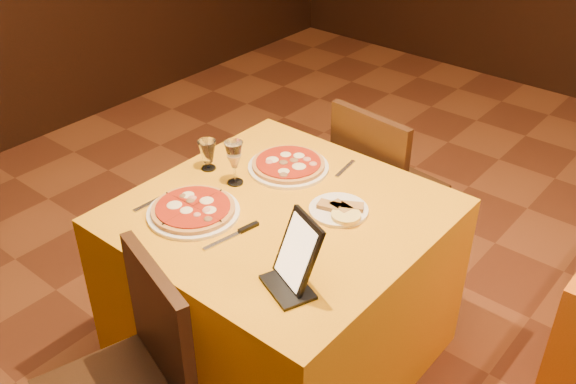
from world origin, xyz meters
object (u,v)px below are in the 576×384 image
Objects in this scene: pizza_near at (193,211)px; pizza_far at (288,166)px; chair_main_far at (390,187)px; tablet at (298,252)px; water_glass at (208,155)px; main_table at (282,285)px; wine_glass at (234,163)px.

pizza_far is (0.06, 0.48, 0.00)m from pizza_near.
chair_main_far is 0.66m from pizza_far.
chair_main_far is 3.73× the size of tablet.
tablet is (0.48, -0.53, 0.10)m from pizza_far.
water_glass is 0.80m from tablet.
water_glass is (-0.43, 0.04, 0.44)m from main_table.
chair_main_far is at bearing 71.30° from wine_glass.
tablet is at bearing -23.09° from water_glass.
main_table is 1.21× the size of chair_main_far.
pizza_near is (-0.23, -1.04, 0.31)m from chair_main_far.
wine_glass is (-0.09, -0.22, 0.08)m from pizza_far.
wine_glass is 0.65m from tablet.
pizza_near reaches higher than main_table.
chair_main_far is 0.91m from wine_glass.
tablet reaches higher than wine_glass.
tablet reaches higher than chair_main_far.
wine_glass is at bearing -112.16° from pizza_far.
pizza_near is at bearing -97.05° from pizza_far.
pizza_near and pizza_far have the same top height.
pizza_near is 0.27m from wine_glass.
main_table is 5.79× the size of wine_glass.
wine_glass is 0.17m from water_glass.
main_table is at bearing 95.81° from chair_main_far.
water_glass reaches higher than pizza_far.
chair_main_far is 1.20m from tablet.
water_glass is at bearing 176.44° from wine_glass.
pizza_far is at bearing 67.84° from wine_glass.
wine_glass is at bearing 77.11° from chair_main_far.
water_glass is (-0.20, 0.27, 0.05)m from pizza_near.
chair_main_far reaches higher than main_table.
pizza_near is 2.68× the size of water_glass.
wine_glass is (-0.03, 0.26, 0.08)m from pizza_near.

